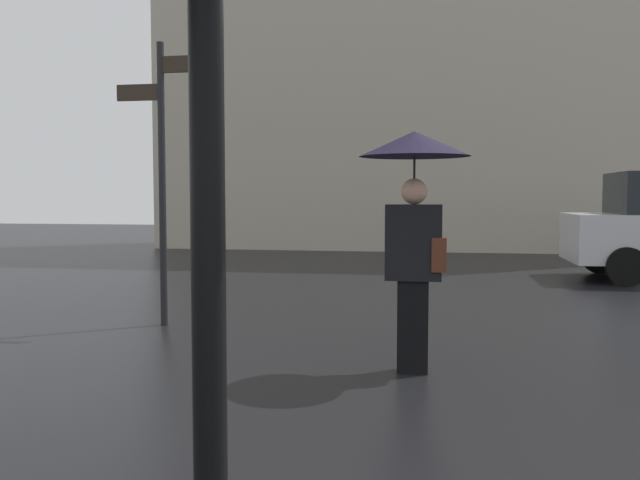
# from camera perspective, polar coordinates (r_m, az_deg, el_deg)

# --- Properties ---
(pedestrian_with_umbrella) EXTENTS (0.92, 0.92, 2.01)m
(pedestrian_with_umbrella) POSITION_cam_1_polar(r_m,az_deg,el_deg) (5.61, 8.05, 4.18)
(pedestrian_with_umbrella) COLOR black
(pedestrian_with_umbrella) RESTS_ON ground
(street_signpost) EXTENTS (1.08, 0.08, 3.19)m
(street_signpost) POSITION_cam_1_polar(r_m,az_deg,el_deg) (7.83, -13.24, 6.95)
(street_signpost) COLOR black
(street_signpost) RESTS_ON ground
(building_block) EXTENTS (15.21, 2.89, 13.75)m
(building_block) POSITION_cam_1_polar(r_m,az_deg,el_deg) (19.98, 9.38, 19.39)
(building_block) COLOR #B2A893
(building_block) RESTS_ON ground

